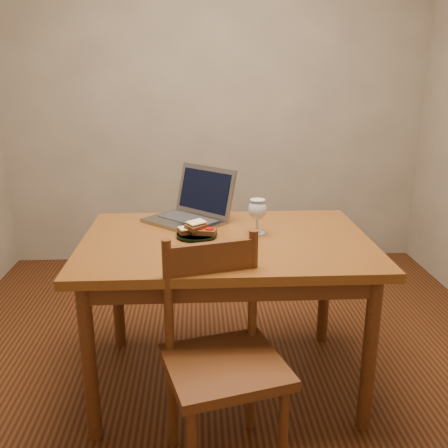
{
  "coord_description": "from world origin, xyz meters",
  "views": [
    {
      "loc": [
        -0.14,
        -2.26,
        1.47
      ],
      "look_at": [
        -0.03,
        -0.09,
        0.8
      ],
      "focal_mm": 40.0,
      "sensor_mm": 36.0,
      "label": 1
    }
  ],
  "objects": [
    {
      "name": "floor",
      "position": [
        0.0,
        0.0,
        -0.01
      ],
      "size": [
        3.2,
        3.2,
        0.02
      ],
      "primitive_type": "cube",
      "color": "black",
      "rests_on": "ground"
    },
    {
      "name": "back_wall",
      "position": [
        0.0,
        1.61,
        1.3
      ],
      "size": [
        3.2,
        0.02,
        2.6
      ],
      "primitive_type": "cube",
      "color": "gray",
      "rests_on": "floor"
    },
    {
      "name": "front_wall",
      "position": [
        0.0,
        -1.61,
        1.3
      ],
      "size": [
        3.2,
        0.02,
        2.6
      ],
      "primitive_type": "cube",
      "color": "gray",
      "rests_on": "floor"
    },
    {
      "name": "table",
      "position": [
        -0.02,
        -0.12,
        0.65
      ],
      "size": [
        1.3,
        0.9,
        0.74
      ],
      "color": "#502E0D",
      "rests_on": "floor"
    },
    {
      "name": "chair",
      "position": [
        -0.06,
        -0.64,
        0.49
      ],
      "size": [
        0.51,
        0.5,
        0.45
      ],
      "rotation": [
        0.0,
        0.0,
        0.27
      ],
      "color": "#44210E",
      "rests_on": "floor"
    },
    {
      "name": "plate",
      "position": [
        -0.15,
        -0.09,
        0.75
      ],
      "size": [
        0.19,
        0.19,
        0.02
      ],
      "primitive_type": "cylinder",
      "color": "black",
      "rests_on": "table"
    },
    {
      "name": "sandwich_cheese",
      "position": [
        -0.18,
        -0.08,
        0.77
      ],
      "size": [
        0.12,
        0.09,
        0.03
      ],
      "primitive_type": null,
      "rotation": [
        0.0,
        0.0,
        0.29
      ],
      "color": "#381E0C",
      "rests_on": "plate"
    },
    {
      "name": "sandwich_tomato",
      "position": [
        -0.12,
        -0.1,
        0.77
      ],
      "size": [
        0.12,
        0.08,
        0.03
      ],
      "primitive_type": null,
      "rotation": [
        0.0,
        0.0,
        -0.19
      ],
      "color": "#381E0C",
      "rests_on": "plate"
    },
    {
      "name": "sandwich_top",
      "position": [
        -0.15,
        -0.08,
        0.79
      ],
      "size": [
        0.11,
        0.11,
        0.03
      ],
      "primitive_type": null,
      "rotation": [
        0.0,
        0.0,
        0.77
      ],
      "color": "#381E0C",
      "rests_on": "plate"
    },
    {
      "name": "milk_glass",
      "position": [
        0.13,
        -0.06,
        0.82
      ],
      "size": [
        0.09,
        0.09,
        0.17
      ],
      "primitive_type": null,
      "color": "white",
      "rests_on": "table"
    },
    {
      "name": "laptop",
      "position": [
        -0.16,
        0.19,
        0.81
      ],
      "size": [
        0.49,
        0.49,
        0.26
      ],
      "rotation": [
        0.0,
        0.0,
        -0.76
      ],
      "color": "slate",
      "rests_on": "table"
    }
  ]
}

